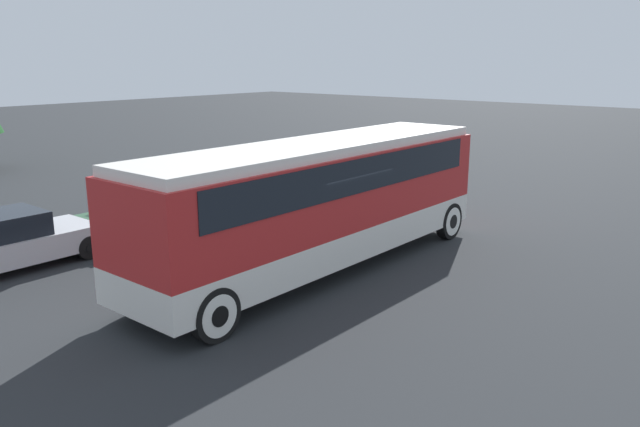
% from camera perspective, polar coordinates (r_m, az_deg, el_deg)
% --- Properties ---
extents(ground_plane, '(120.00, 120.00, 0.00)m').
position_cam_1_polar(ground_plane, '(15.46, -0.00, -5.12)').
color(ground_plane, '#26282B').
extents(tour_bus, '(10.65, 2.51, 3.16)m').
position_cam_1_polar(tour_bus, '(15.01, 0.24, 1.85)').
color(tour_bus, silver).
rests_on(tour_bus, ground_plane).
extents(parked_car_mid, '(4.11, 1.80, 1.37)m').
position_cam_1_polar(parked_car_mid, '(22.94, -11.89, 2.71)').
color(parked_car_mid, maroon).
rests_on(parked_car_mid, ground_plane).
extents(parked_car_far, '(4.04, 1.81, 1.32)m').
position_cam_1_polar(parked_car_far, '(18.97, -15.19, 0.07)').
color(parked_car_far, '#2D5638').
rests_on(parked_car_far, ground_plane).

